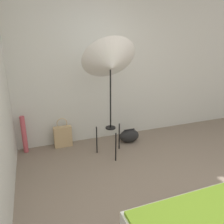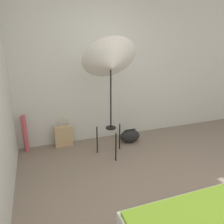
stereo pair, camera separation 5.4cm
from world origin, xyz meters
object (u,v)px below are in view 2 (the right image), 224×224
photo_umbrella (111,64)px  duffel_bag (130,136)px  paper_roll (25,134)px  tote_bag (64,136)px

photo_umbrella → duffel_bag: 1.44m
duffel_bag → paper_roll: (-1.76, 0.26, 0.19)m
photo_umbrella → tote_bag: photo_umbrella is taller
photo_umbrella → duffel_bag: (0.47, 0.30, -1.33)m
photo_umbrella → paper_roll: size_ratio=2.93×
photo_umbrella → tote_bag: 1.53m
tote_bag → paper_roll: bearing=179.0°
tote_bag → duffel_bag: 1.18m
tote_bag → duffel_bag: bearing=-12.1°
paper_roll → duffel_bag: bearing=-8.3°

